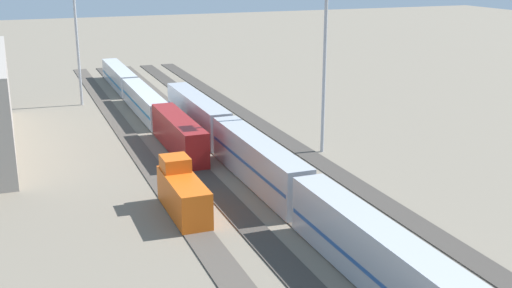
# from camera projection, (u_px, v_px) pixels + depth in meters

# --- Properties ---
(ground_plane) EXTENTS (400.00, 400.00, 0.00)m
(ground_plane) POSITION_uv_depth(u_px,v_px,m) (218.00, 149.00, 84.86)
(ground_plane) COLOR #756B5B
(track_bed_0) EXTENTS (140.00, 2.80, 0.12)m
(track_bed_0) POSITION_uv_depth(u_px,v_px,m) (287.00, 141.00, 88.31)
(track_bed_0) COLOR #3D3833
(track_bed_0) RESTS_ON ground_plane
(track_bed_1) EXTENTS (140.00, 2.80, 0.12)m
(track_bed_1) POSITION_uv_depth(u_px,v_px,m) (253.00, 145.00, 86.57)
(track_bed_1) COLOR #3D3833
(track_bed_1) RESTS_ON ground_plane
(track_bed_2) EXTENTS (140.00, 2.80, 0.12)m
(track_bed_2) POSITION_uv_depth(u_px,v_px,m) (218.00, 148.00, 84.84)
(track_bed_2) COLOR #4C443D
(track_bed_2) RESTS_ON ground_plane
(track_bed_3) EXTENTS (140.00, 2.80, 0.12)m
(track_bed_3) POSITION_uv_depth(u_px,v_px,m) (181.00, 152.00, 83.11)
(track_bed_3) COLOR #3D3833
(track_bed_3) RESTS_ON ground_plane
(track_bed_4) EXTENTS (140.00, 2.80, 0.12)m
(track_bed_4) POSITION_uv_depth(u_px,v_px,m) (143.00, 157.00, 81.38)
(track_bed_4) COLOR #4C443D
(track_bed_4) RESTS_ON ground_plane
(train_on_track_3) EXTENTS (66.40, 3.06, 4.40)m
(train_on_track_3) POSITION_uv_depth(u_px,v_px,m) (142.00, 99.00, 104.75)
(train_on_track_3) COLOR maroon
(train_on_track_3) RESTS_ON ground_plane
(train_on_track_2) EXTENTS (71.40, 3.06, 5.00)m
(train_on_track_2) POSITION_uv_depth(u_px,v_px,m) (258.00, 162.00, 71.10)
(train_on_track_2) COLOR #A8AAB2
(train_on_track_2) RESTS_ON ground_plane
(train_on_track_4) EXTENTS (10.00, 3.00, 5.00)m
(train_on_track_4) POSITION_uv_depth(u_px,v_px,m) (183.00, 193.00, 62.94)
(train_on_track_4) COLOR #D85914
(train_on_track_4) RESTS_ON ground_plane
(light_mast_0) EXTENTS (2.80, 0.70, 23.57)m
(light_mast_0) POSITION_uv_depth(u_px,v_px,m) (325.00, 33.00, 79.32)
(light_mast_0) COLOR #9EA0A5
(light_mast_0) RESTS_ON ground_plane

